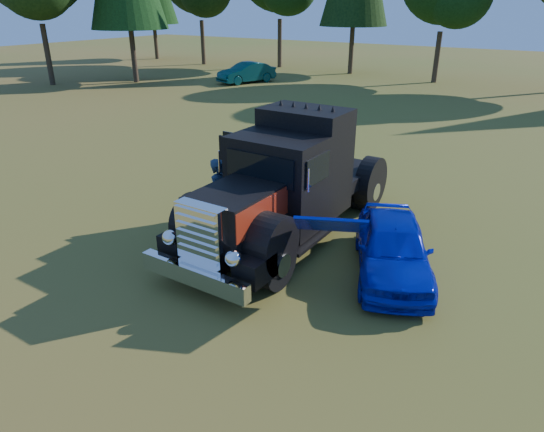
{
  "coord_description": "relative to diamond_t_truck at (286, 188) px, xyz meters",
  "views": [
    {
      "loc": [
        5.64,
        -6.72,
        5.3
      ],
      "look_at": [
        0.55,
        1.13,
        1.15
      ],
      "focal_mm": 32.0,
      "sensor_mm": 36.0,
      "label": 1
    }
  ],
  "objects": [
    {
      "name": "distant_teal_car",
      "position": [
        -15.25,
        19.61,
        -0.58
      ],
      "size": [
        2.82,
        4.48,
        1.39
      ],
      "primitive_type": "imported",
      "rotation": [
        0.0,
        0.0,
        -0.35
      ],
      "color": "#08352F",
      "rests_on": "ground"
    },
    {
      "name": "ground",
      "position": [
        -0.08,
        -2.46,
        -1.28
      ],
      "size": [
        120.0,
        120.0,
        0.0
      ],
      "primitive_type": "plane",
      "color": "#415C1B",
      "rests_on": "ground"
    },
    {
      "name": "spectator_far",
      "position": [
        -1.59,
        0.52,
        -0.39
      ],
      "size": [
        1.04,
        1.09,
        1.78
      ],
      "primitive_type": "imported",
      "rotation": [
        0.0,
        0.0,
        1.0
      ],
      "color": "#1A243D",
      "rests_on": "ground"
    },
    {
      "name": "spectator_near",
      "position": [
        -1.39,
        -0.72,
        -0.31
      ],
      "size": [
        0.49,
        0.73,
        1.93
      ],
      "primitive_type": "imported",
      "rotation": [
        0.0,
        0.0,
        1.62
      ],
      "color": "#21364D",
      "rests_on": "ground"
    },
    {
      "name": "diamond_t_truck",
      "position": [
        0.0,
        0.0,
        0.0
      ],
      "size": [
        3.38,
        7.16,
        3.0
      ],
      "color": "black",
      "rests_on": "ground"
    },
    {
      "name": "hotrod_coupe",
      "position": [
        2.79,
        -0.29,
        -0.65
      ],
      "size": [
        2.94,
        4.2,
        1.89
      ],
      "color": "#0720A5",
      "rests_on": "ground"
    }
  ]
}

